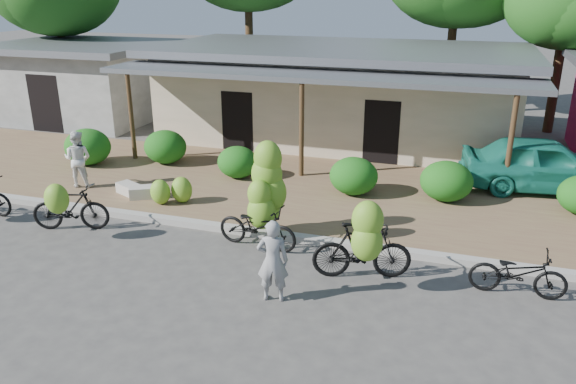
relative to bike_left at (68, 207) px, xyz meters
name	(u,v)px	position (x,y,z in m)	size (l,w,h in m)	color
ground	(213,275)	(4.02, -0.90, -0.61)	(100.00, 100.00, 0.00)	#454240
sidewalk	(290,189)	(4.02, 4.10, -0.55)	(60.00, 6.00, 0.12)	olive
curb	(250,231)	(4.02, 1.10, -0.53)	(60.00, 0.25, 0.15)	#A8A399
shop_main	(340,93)	(4.02, 10.04, 1.11)	(13.00, 8.50, 3.35)	beige
shop_grey	(84,80)	(-6.98, 10.10, 1.01)	(7.00, 6.00, 3.15)	#AEADA8
hedge_0	(88,147)	(-2.58, 4.22, 0.07)	(1.44, 1.30, 1.12)	#175C15
hedge_1	(165,147)	(-0.36, 5.07, 0.03)	(1.34, 1.21, 1.04)	#175C15
hedge_2	(238,162)	(2.32, 4.47, -0.03)	(1.18, 1.06, 0.92)	#175C15
hedge_3	(354,176)	(5.79, 4.15, 0.01)	(1.29, 1.16, 1.01)	#175C15
hedge_4	(446,181)	(8.16, 4.42, 0.03)	(1.34, 1.21, 1.05)	#175C15
bike_left	(68,207)	(0.00, 0.00, 0.00)	(1.85, 1.37, 1.36)	black
bike_center	(263,204)	(4.45, 0.83, 0.30)	(1.90, 1.27, 2.27)	black
bike_right	(363,246)	(6.88, -0.24, 0.14)	(2.00, 1.40, 1.84)	black
bike_far_right	(518,273)	(9.68, 0.14, -0.16)	(1.73, 0.63, 0.90)	black
loose_banana_a	(160,192)	(1.28, 1.90, -0.16)	(0.52, 0.44, 0.65)	#72AA2A
loose_banana_b	(182,190)	(1.74, 2.17, -0.15)	(0.55, 0.47, 0.69)	#72AA2A
loose_banana_c	(366,221)	(6.59, 1.61, -0.14)	(0.56, 0.48, 0.71)	#72AA2A
sack_near	(146,192)	(0.66, 2.20, -0.34)	(0.85, 0.40, 0.30)	beige
sack_far	(129,189)	(0.10, 2.29, -0.35)	(0.75, 0.38, 0.28)	beige
vendor	(273,261)	(5.47, -1.40, 0.17)	(0.57, 0.37, 1.56)	gray
bystander	(78,159)	(-1.55, 2.43, 0.30)	(0.76, 0.59, 1.57)	silver
teal_van	(544,164)	(10.60, 6.02, 0.25)	(1.74, 4.33, 1.48)	#1C7F6A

